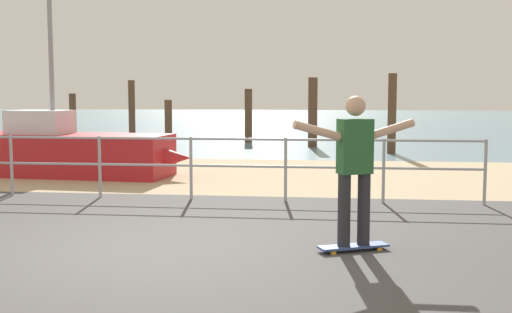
# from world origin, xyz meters

# --- Properties ---
(ground_plane) EXTENTS (24.00, 10.00, 0.04)m
(ground_plane) POSITION_xyz_m (0.00, -1.00, 0.00)
(ground_plane) COLOR #474444
(ground_plane) RESTS_ON ground
(beach_strip) EXTENTS (24.00, 6.00, 0.04)m
(beach_strip) POSITION_xyz_m (0.00, 7.00, 0.00)
(beach_strip) COLOR tan
(beach_strip) RESTS_ON ground
(sea_surface) EXTENTS (72.00, 50.00, 0.04)m
(sea_surface) POSITION_xyz_m (0.00, 35.00, 0.00)
(sea_surface) COLOR slate
(sea_surface) RESTS_ON ground
(railing_fence) EXTENTS (10.96, 0.05, 1.05)m
(railing_fence) POSITION_xyz_m (-0.77, 3.60, 0.70)
(railing_fence) COLOR #9EA0A5
(railing_fence) RESTS_ON ground
(sailboat) EXTENTS (5.02, 1.77, 5.50)m
(sailboat) POSITION_xyz_m (-3.12, 6.27, 0.52)
(sailboat) COLOR #B21E23
(sailboat) RESTS_ON ground
(skateboard) EXTENTS (0.81, 0.51, 0.08)m
(skateboard) POSITION_xyz_m (2.56, 0.41, 0.07)
(skateboard) COLOR #334C8C
(skateboard) RESTS_ON ground
(skateboarder) EXTENTS (1.35, 0.68, 1.65)m
(skateboarder) POSITION_xyz_m (2.56, 0.41, 1.02)
(skateboarder) COLOR #26262B
(skateboarder) RESTS_ON skateboard
(groyne_post_0) EXTENTS (0.26, 0.26, 1.75)m
(groyne_post_0) POSITION_xyz_m (-7.68, 17.12, 0.87)
(groyne_post_0) COLOR #513826
(groyne_post_0) RESTS_ON ground
(groyne_post_1) EXTENTS (0.25, 0.25, 2.26)m
(groyne_post_1) POSITION_xyz_m (-5.34, 17.19, 1.13)
(groyne_post_1) COLOR #513826
(groyne_post_1) RESTS_ON ground
(groyne_post_2) EXTENTS (0.24, 0.24, 1.55)m
(groyne_post_2) POSITION_xyz_m (-3.00, 13.71, 0.77)
(groyne_post_2) COLOR #513826
(groyne_post_2) RESTS_ON ground
(groyne_post_3) EXTENTS (0.27, 0.27, 1.91)m
(groyne_post_3) POSITION_xyz_m (-0.66, 15.96, 0.96)
(groyne_post_3) COLOR #513826
(groyne_post_3) RESTS_ON ground
(groyne_post_4) EXTENTS (0.30, 0.30, 2.27)m
(groyne_post_4) POSITION_xyz_m (1.68, 14.12, 1.13)
(groyne_post_4) COLOR #513826
(groyne_post_4) RESTS_ON ground
(groyne_post_5) EXTENTS (0.25, 0.25, 2.33)m
(groyne_post_5) POSITION_xyz_m (4.02, 12.15, 1.17)
(groyne_post_5) COLOR #513826
(groyne_post_5) RESTS_ON ground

